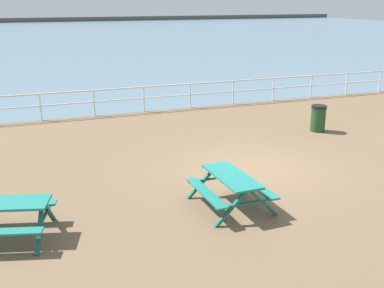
{
  "coord_description": "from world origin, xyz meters",
  "views": [
    {
      "loc": [
        -5.86,
        -10.77,
        4.58
      ],
      "look_at": [
        -1.65,
        0.38,
        0.8
      ],
      "focal_mm": 42.85,
      "sensor_mm": 36.0,
      "label": 1
    }
  ],
  "objects": [
    {
      "name": "litter_bin",
      "position": [
        4.05,
        2.59,
        0.48
      ],
      "size": [
        0.55,
        0.55,
        0.95
      ],
      "color": "#1E4723",
      "rests_on": "ground"
    },
    {
      "name": "picnic_table_near_left",
      "position": [
        -6.46,
        -1.77,
        0.58
      ],
      "size": [
        2.15,
        1.94,
        0.8
      ],
      "rotation": [
        0.0,
        0.0,
        -0.28
      ],
      "color": "#1E7A70",
      "rests_on": "ground"
    },
    {
      "name": "distant_shoreline",
      "position": [
        0.0,
        95.75,
        0.0
      ],
      "size": [
        142.0,
        6.0,
        1.8
      ],
      "primitive_type": "cube",
      "color": "#4C4C47",
      "rests_on": "ground"
    },
    {
      "name": "ground_plane",
      "position": [
        0.0,
        0.0,
        -0.1
      ],
      "size": [
        30.0,
        24.0,
        0.2
      ],
      "primitive_type": "cube",
      "color": "brown"
    },
    {
      "name": "picnic_table_near_right",
      "position": [
        -1.62,
        -2.06,
        0.58
      ],
      "size": [
        1.58,
        1.83,
        0.8
      ],
      "rotation": [
        0.0,
        0.0,
        1.59
      ],
      "color": "#1E7A70",
      "rests_on": "ground"
    },
    {
      "name": "sea_band",
      "position": [
        0.0,
        52.75,
        0.0
      ],
      "size": [
        142.0,
        90.0,
        0.01
      ],
      "primitive_type": "cube",
      "color": "slate",
      "rests_on": "ground"
    },
    {
      "name": "seaward_railing",
      "position": [
        -0.0,
        7.75,
        0.76
      ],
      "size": [
        23.07,
        0.07,
        1.08
      ],
      "color": "white",
      "rests_on": "ground"
    }
  ]
}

